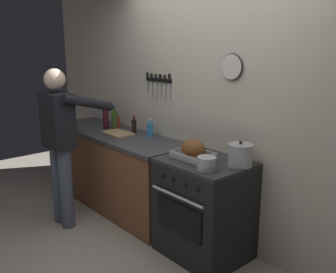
% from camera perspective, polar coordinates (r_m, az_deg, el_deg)
% --- Properties ---
extents(wall_back, '(6.00, 0.13, 2.60)m').
position_cam_1_polar(wall_back, '(3.55, 7.38, 4.43)').
color(wall_back, beige).
rests_on(wall_back, ground).
extents(counter_block, '(2.03, 0.65, 0.90)m').
position_cam_1_polar(counter_block, '(4.42, -7.89, -5.07)').
color(counter_block, brown).
rests_on(counter_block, ground).
extents(stove, '(0.76, 0.67, 0.90)m').
position_cam_1_polar(stove, '(3.40, 5.63, -10.97)').
color(stove, black).
rests_on(stove, ground).
extents(person_cook, '(0.51, 0.63, 1.66)m').
position_cam_1_polar(person_cook, '(3.95, -16.23, -0.23)').
color(person_cook, '#4C566B').
rests_on(person_cook, ground).
extents(roasting_pan, '(0.35, 0.26, 0.18)m').
position_cam_1_polar(roasting_pan, '(3.25, 3.92, -2.15)').
color(roasting_pan, '#B7B7BC').
rests_on(roasting_pan, stove).
extents(stock_pot, '(0.21, 0.21, 0.21)m').
position_cam_1_polar(stock_pot, '(3.12, 11.10, -2.80)').
color(stock_pot, '#B7B7BC').
rests_on(stock_pot, stove).
extents(saucepan, '(0.16, 0.16, 0.11)m').
position_cam_1_polar(saucepan, '(2.99, 5.97, -4.18)').
color(saucepan, '#B7B7BC').
rests_on(saucepan, stove).
extents(cutting_board, '(0.36, 0.24, 0.02)m').
position_cam_1_polar(cutting_board, '(4.22, -7.78, 0.50)').
color(cutting_board, tan).
rests_on(cutting_board, counter_block).
extents(bottle_dish_soap, '(0.07, 0.07, 0.19)m').
position_cam_1_polar(bottle_dish_soap, '(4.07, -2.80, 1.13)').
color(bottle_dish_soap, '#338CCC').
rests_on(bottle_dish_soap, counter_block).
extents(bottle_olive_oil, '(0.07, 0.07, 0.27)m').
position_cam_1_polar(bottle_olive_oil, '(4.48, -8.29, 2.62)').
color(bottle_olive_oil, '#385623').
rests_on(bottle_olive_oil, counter_block).
extents(bottle_soy_sauce, '(0.06, 0.06, 0.20)m').
position_cam_1_polar(bottle_soy_sauce, '(4.23, -5.28, 1.63)').
color(bottle_soy_sauce, black).
rests_on(bottle_soy_sauce, counter_block).
extents(bottle_hot_sauce, '(0.05, 0.05, 0.16)m').
position_cam_1_polar(bottle_hot_sauce, '(4.59, -7.80, 2.28)').
color(bottle_hot_sauce, red).
rests_on(bottle_hot_sauce, counter_block).
extents(bottle_wine_red, '(0.07, 0.07, 0.33)m').
position_cam_1_polar(bottle_wine_red, '(4.50, -9.62, 2.97)').
color(bottle_wine_red, '#47141E').
rests_on(bottle_wine_red, counter_block).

